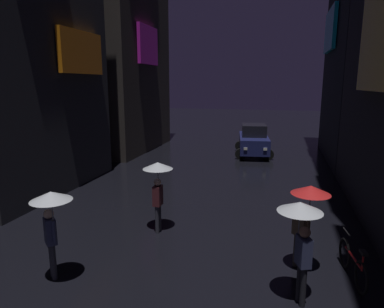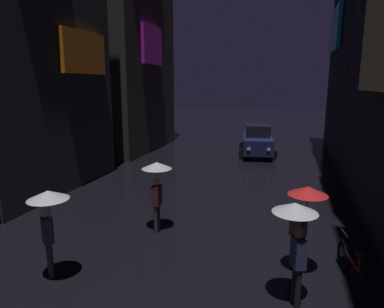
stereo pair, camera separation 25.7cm
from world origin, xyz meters
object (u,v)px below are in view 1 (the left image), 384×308
Objects in this scene: pedestrian_midstreet_left_clear at (301,225)px; bicycle_parked_at_storefront at (353,263)px; pedestrian_foreground_right_clear at (51,211)px; pedestrian_near_crossing_red at (307,204)px; pedestrian_far_right_clear at (158,178)px; car_distant at (253,140)px.

bicycle_parked_at_storefront is at bearing 42.07° from pedestrian_midstreet_left_clear.
pedestrian_near_crossing_red is at bearing 19.08° from pedestrian_foreground_right_clear.
pedestrian_far_right_clear reaches higher than car_distant.
car_distant reaches higher than bicycle_parked_at_storefront.
pedestrian_midstreet_left_clear is 14.80m from car_distant.
bicycle_parked_at_storefront is at bearing -8.38° from pedestrian_near_crossing_red.
pedestrian_foreground_right_clear and pedestrian_midstreet_left_clear have the same top height.
pedestrian_foreground_right_clear reaches higher than car_distant.
car_distant is (3.18, 15.24, -0.74)m from pedestrian_foreground_right_clear.
pedestrian_midstreet_left_clear is at bearing -81.80° from car_distant.
pedestrian_near_crossing_red is 1.00× the size of pedestrian_midstreet_left_clear.
pedestrian_far_right_clear is at bearing 163.36° from pedestrian_near_crossing_red.
pedestrian_foreground_right_clear is 3.41m from pedestrian_far_right_clear.
pedestrian_foreground_right_clear is 6.89m from bicycle_parked_at_storefront.
pedestrian_midstreet_left_clear is at bearing -32.63° from pedestrian_far_right_clear.
car_distant is at bearing 81.34° from pedestrian_far_right_clear.
pedestrian_far_right_clear is at bearing 66.98° from pedestrian_foreground_right_clear.
pedestrian_foreground_right_clear reaches higher than bicycle_parked_at_storefront.
pedestrian_near_crossing_red is 0.49× the size of car_distant.
car_distant is (-2.11, 14.63, -0.74)m from pedestrian_midstreet_left_clear.
pedestrian_near_crossing_red reaches higher than bicycle_parked_at_storefront.
pedestrian_foreground_right_clear is at bearing -165.09° from bicycle_parked_at_storefront.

